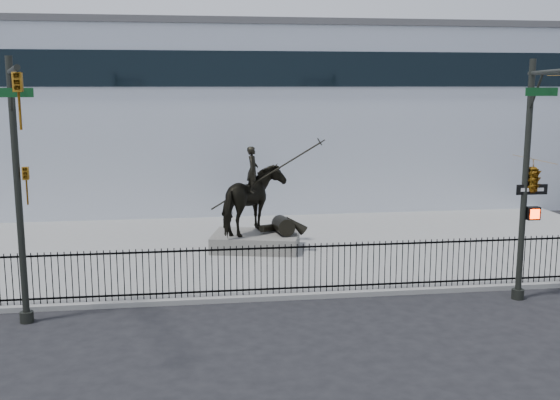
{
  "coord_description": "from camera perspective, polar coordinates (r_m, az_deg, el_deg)",
  "views": [
    {
      "loc": [
        -2.6,
        -17.3,
        6.28
      ],
      "look_at": [
        0.67,
        6.0,
        2.13
      ],
      "focal_mm": 42.0,
      "sensor_mm": 36.0,
      "label": 1
    }
  ],
  "objects": [
    {
      "name": "plaza",
      "position": [
        25.21,
        -1.84,
        -4.26
      ],
      "size": [
        30.0,
        12.0,
        0.15
      ],
      "primitive_type": "cube",
      "color": "gray",
      "rests_on": "ground"
    },
    {
      "name": "equestrian_statue",
      "position": [
        24.46,
        -2.01,
        -0.09
      ],
      "size": [
        3.99,
        2.95,
        3.46
      ],
      "rotation": [
        0.0,
        0.0,
        -0.23
      ],
      "color": "black",
      "rests_on": "statue_plinth"
    },
    {
      "name": "traffic_signal_right",
      "position": [
        17.84,
        22.66,
        4.64
      ],
      "size": [
        2.17,
        6.86,
        7.0
      ],
      "color": "black",
      "rests_on": "ground"
    },
    {
      "name": "picket_fence",
      "position": [
        19.48,
        -0.02,
        -6.02
      ],
      "size": [
        22.1,
        0.1,
        1.5
      ],
      "color": "black",
      "rests_on": "plaza"
    },
    {
      "name": "traffic_signal_left",
      "position": [
        17.33,
        -21.79,
        1.82
      ],
      "size": [
        1.52,
        4.84,
        7.0
      ],
      "color": "black",
      "rests_on": "ground"
    },
    {
      "name": "statue_plinth",
      "position": [
        24.79,
        -2.13,
        -3.62
      ],
      "size": [
        3.61,
        2.87,
        0.6
      ],
      "primitive_type": "cube",
      "rotation": [
        0.0,
        0.0,
        -0.23
      ],
      "color": "#55524E",
      "rests_on": "plaza"
    },
    {
      "name": "ground",
      "position": [
        18.58,
        0.53,
        -9.75
      ],
      "size": [
        120.0,
        120.0,
        0.0
      ],
      "primitive_type": "plane",
      "color": "black",
      "rests_on": "ground"
    },
    {
      "name": "building",
      "position": [
        37.43,
        -4.04,
        7.24
      ],
      "size": [
        44.0,
        14.0,
        9.0
      ],
      "primitive_type": "cube",
      "color": "silver",
      "rests_on": "ground"
    }
  ]
}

